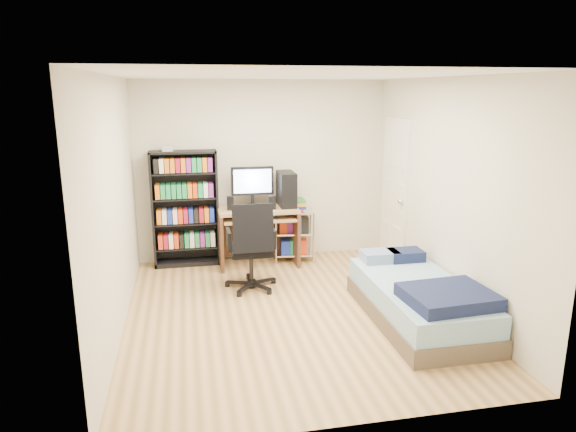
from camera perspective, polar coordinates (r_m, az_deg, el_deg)
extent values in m
cube|color=tan|center=(5.71, 0.32, -10.78)|extent=(3.50, 4.00, 0.04)
cube|color=white|center=(5.19, 0.36, 15.61)|extent=(3.50, 4.00, 0.04)
cube|color=beige|center=(7.27, -2.88, 5.05)|extent=(3.50, 0.04, 2.50)
cube|color=beige|center=(3.42, 7.20, -5.19)|extent=(3.50, 0.04, 2.50)
cube|color=beige|center=(5.26, -18.92, 0.89)|extent=(0.04, 4.00, 2.50)
cube|color=beige|center=(5.92, 17.39, 2.40)|extent=(0.04, 4.00, 2.50)
cube|color=black|center=(7.10, -11.33, 0.79)|extent=(0.89, 0.30, 1.58)
cube|color=black|center=(7.24, -11.13, -3.39)|extent=(0.83, 0.28, 0.02)
cube|color=#AA1633|center=(7.20, -11.17, -2.55)|extent=(0.77, 0.24, 0.19)
cube|color=black|center=(7.15, -11.26, -0.75)|extent=(0.83, 0.28, 0.02)
cube|color=#1B33BF|center=(7.11, -11.30, 0.11)|extent=(0.77, 0.24, 0.19)
cube|color=black|center=(7.07, -11.39, 1.95)|extent=(0.83, 0.28, 0.02)
cube|color=orange|center=(7.04, -11.43, 2.84)|extent=(0.77, 0.24, 0.19)
cube|color=black|center=(7.01, -11.52, 4.71)|extent=(0.83, 0.28, 0.02)
cube|color=#209555|center=(6.98, -11.57, 5.62)|extent=(0.77, 0.24, 0.19)
cube|color=silver|center=(6.97, -13.28, 7.29)|extent=(0.14, 0.12, 0.06)
cube|color=#A98157|center=(6.97, -3.38, 0.74)|extent=(1.07, 0.59, 0.04)
cube|color=#33261C|center=(7.02, -7.49, -2.64)|extent=(0.04, 0.59, 0.76)
cube|color=#33261C|center=(7.16, 0.75, -2.21)|extent=(0.04, 0.59, 0.76)
cube|color=#33261C|center=(7.33, -3.63, -1.68)|extent=(1.03, 0.03, 0.70)
cube|color=#A98157|center=(6.91, -3.26, -0.28)|extent=(0.96, 0.48, 0.03)
cube|color=black|center=(6.89, -3.24, -0.11)|extent=(0.47, 0.16, 0.03)
cube|color=black|center=(7.00, -3.99, 3.92)|extent=(0.58, 0.05, 0.39)
cube|color=#CCDDFF|center=(6.97, -3.96, 3.88)|extent=(0.51, 0.01, 0.32)
cube|color=black|center=(7.03, -0.18, 3.02)|extent=(0.21, 0.45, 0.47)
cube|color=black|center=(6.85, -6.43, 1.41)|extent=(0.09, 0.09, 0.18)
cube|color=black|center=(6.87, -1.76, 1.52)|extent=(0.09, 0.09, 0.18)
cylinder|color=black|center=(6.27, -4.10, -5.60)|extent=(0.05, 0.05, 0.39)
cube|color=black|center=(6.21, -4.13, -3.74)|extent=(0.49, 0.49, 0.08)
cube|color=black|center=(5.90, -3.91, -1.37)|extent=(0.47, 0.15, 0.56)
cube|color=black|center=(6.14, -6.61, -2.60)|extent=(0.04, 0.31, 0.22)
cube|color=black|center=(6.20, -1.73, -2.34)|extent=(0.04, 0.31, 0.22)
cylinder|color=silver|center=(7.07, -1.33, -2.60)|extent=(0.02, 0.02, 0.72)
cylinder|color=silver|center=(7.11, 2.89, -2.51)|extent=(0.02, 0.02, 0.72)
cylinder|color=silver|center=(7.42, -1.48, -1.80)|extent=(0.02, 0.02, 0.72)
cylinder|color=silver|center=(7.46, 2.54, -1.71)|extent=(0.02, 0.02, 0.72)
cube|color=silver|center=(7.34, 0.65, -4.07)|extent=(0.56, 0.43, 0.02)
cube|color=silver|center=(7.25, 0.66, -1.76)|extent=(0.56, 0.43, 0.02)
cube|color=silver|center=(7.17, 0.66, 0.53)|extent=(0.56, 0.43, 0.02)
cube|color=maroon|center=(7.15, 0.67, 1.25)|extent=(0.26, 0.31, 0.16)
cube|color=brown|center=(5.64, 14.16, -10.27)|extent=(0.94, 1.88, 0.19)
cube|color=#8BB5D0|center=(5.56, 14.29, -8.33)|extent=(0.90, 1.84, 0.23)
cube|color=#141B3E|center=(5.10, 17.37, -8.59)|extent=(0.84, 0.71, 0.13)
cube|color=#96B2D5|center=(6.10, 10.18, -4.40)|extent=(0.42, 0.28, 0.12)
cube|color=#141B3E|center=(6.20, 12.91, -4.24)|extent=(0.39, 0.28, 0.12)
cube|color=#392112|center=(5.48, 14.57, -7.34)|extent=(0.26, 0.21, 0.02)
cube|color=silver|center=(7.14, 11.81, 2.57)|extent=(0.05, 0.80, 2.00)
sphere|color=silver|center=(6.84, 12.40, 1.63)|extent=(0.08, 0.08, 0.08)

